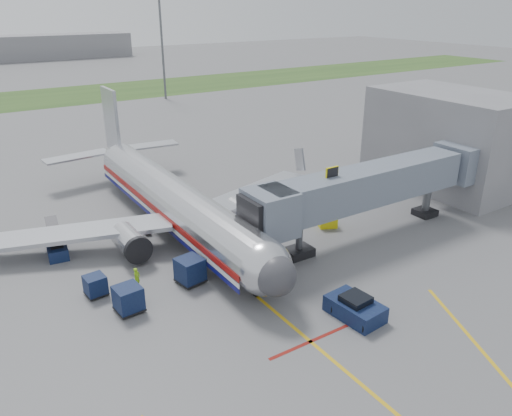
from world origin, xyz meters
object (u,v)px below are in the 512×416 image
pushback_tug (355,308)px  belt_loader (56,246)px  airliner (174,200)px  ramp_worker (137,278)px

pushback_tug → belt_loader: size_ratio=0.81×
airliner → pushback_tug: bearing=-78.0°
belt_loader → ramp_worker: belt_loader is taller
airliner → ramp_worker: size_ratio=22.36×
belt_loader → pushback_tug: bearing=-54.4°
airliner → pushback_tug: airliner is taller
airliner → ramp_worker: airliner is taller
airliner → pushback_tug: 19.28m
airliner → ramp_worker: (-6.48, -7.90, -1.85)m
airliner → belt_loader: size_ratio=7.62×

